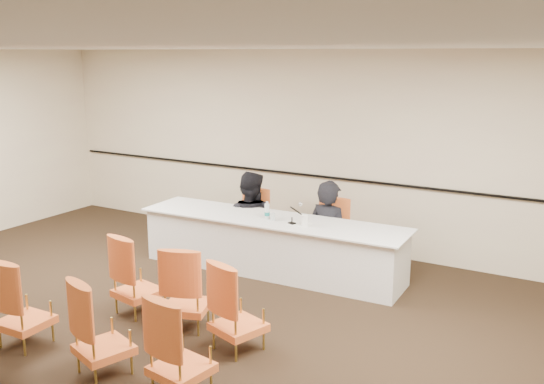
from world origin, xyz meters
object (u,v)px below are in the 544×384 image
at_px(panelist_second, 250,227).
at_px(aud_chair_front_mid, 187,287).
at_px(microphone, 292,214).
at_px(drinking_glass, 273,217).
at_px(water_bottle, 267,210).
at_px(aud_chair_back_left, 23,301).
at_px(aud_chair_back_mid, 103,327).
at_px(panel_table, 271,245).
at_px(coffee_cup, 305,221).
at_px(aud_chair_front_left, 137,274).
at_px(aud_chair_back_right, 181,345).
at_px(panelist_second_chair, 250,222).
at_px(panelist_main_chair, 328,234).
at_px(panelist_main, 328,242).
at_px(aud_chair_front_right, 238,306).

distance_m(panelist_second, aud_chair_front_mid, 2.63).
bearing_deg(microphone, drinking_glass, -163.82).
bearing_deg(water_bottle, panelist_second, 138.22).
height_order(aud_chair_back_left, aud_chair_back_mid, same).
relative_size(panel_table, coffee_cup, 26.41).
bearing_deg(aud_chair_back_left, aud_chair_front_left, 67.19).
bearing_deg(water_bottle, microphone, -8.05).
xyz_separation_m(aud_chair_back_mid, aud_chair_back_right, (0.86, 0.08, 0.00)).
bearing_deg(panelist_second_chair, aud_chair_front_left, -91.21).
distance_m(panelist_main_chair, drinking_glass, 0.90).
bearing_deg(drinking_glass, panel_table, 131.70).
bearing_deg(panelist_second, coffee_cup, 142.17).
height_order(panelist_main, drinking_glass, panelist_main).
height_order(panelist_second_chair, coffee_cup, panelist_second_chair).
height_order(aud_chair_front_right, aud_chair_back_mid, same).
xyz_separation_m(water_bottle, aud_chair_front_right, (0.89, -2.07, -0.40)).
xyz_separation_m(panel_table, aud_chair_front_left, (-0.65, -1.95, 0.10)).
xyz_separation_m(panelist_main, coffee_cup, (-0.03, -0.69, 0.48)).
bearing_deg(aud_chair_front_mid, aud_chair_front_left, 158.46).
distance_m(panelist_second_chair, aud_chair_back_right, 3.93).
bearing_deg(panelist_second_chair, aud_chair_front_mid, -74.96).
height_order(panelist_main_chair, aud_chair_front_right, same).
bearing_deg(panelist_main_chair, aud_chair_front_left, -118.14).
bearing_deg(panelist_main_chair, water_bottle, -137.08).
xyz_separation_m(panelist_main_chair, aud_chair_back_mid, (-0.56, -3.73, 0.00)).
distance_m(panelist_second, microphone, 1.33).
xyz_separation_m(panelist_second, microphone, (1.06, -0.64, 0.49)).
bearing_deg(panelist_main_chair, panelist_main, 0.00).
xyz_separation_m(water_bottle, drinking_glass, (0.11, -0.04, -0.07)).
bearing_deg(aud_chair_back_mid, drinking_glass, 107.53).
bearing_deg(aud_chair_back_left, coffee_cup, 59.50).
bearing_deg(aud_chair_front_mid, aud_chair_back_right, -73.31).
distance_m(water_bottle, aud_chair_back_mid, 3.13).
relative_size(panelist_second_chair, aud_chair_front_left, 1.00).
height_order(panelist_second, aud_chair_back_right, panelist_second).
bearing_deg(microphone, aud_chair_front_left, -98.71).
distance_m(panelist_main, panelist_second_chair, 1.28).
distance_m(panelist_main, panelist_second, 1.28).
xyz_separation_m(water_bottle, coffee_cup, (0.60, -0.06, -0.05)).
bearing_deg(panelist_main, aud_chair_back_right, 104.62).
distance_m(microphone, aud_chair_back_left, 3.39).
distance_m(aud_chair_front_mid, aud_chair_back_right, 1.35).
bearing_deg(panelist_second_chair, microphone, -33.16).
xyz_separation_m(panelist_main, aud_chair_front_mid, (-0.50, -2.56, 0.12)).
height_order(panelist_second_chair, aud_chair_back_left, same).
bearing_deg(aud_chair_back_left, panelist_main_chair, 63.83).
height_order(panelist_main_chair, coffee_cup, panelist_main_chair).
bearing_deg(panelist_main, panelist_main_chair, -0.00).
bearing_deg(aud_chair_front_right, panelist_main_chair, 113.31).
bearing_deg(panelist_main, water_bottle, 55.11).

